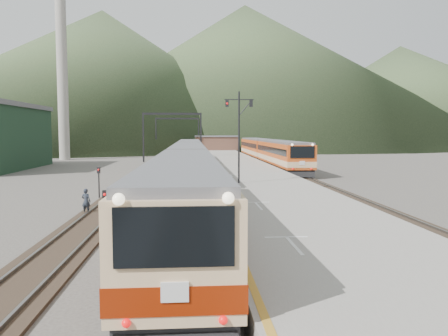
{
  "coord_description": "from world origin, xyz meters",
  "views": [
    {
      "loc": [
        0.36,
        -16.38,
        4.86
      ],
      "look_at": [
        2.88,
        18.15,
        2.0
      ],
      "focal_mm": 35.0,
      "sensor_mm": 36.0,
      "label": 1
    }
  ],
  "objects": [
    {
      "name": "short_signal_c",
      "position": [
        -6.53,
        16.18,
        1.46
      ],
      "size": [
        0.24,
        0.19,
        2.27
      ],
      "color": "black",
      "rests_on": "ground"
    },
    {
      "name": "hill_c",
      "position": [
        110.0,
        210.0,
        25.0
      ],
      "size": [
        160.0,
        160.0,
        50.0
      ],
      "primitive_type": "cone",
      "color": "#2D3F24",
      "rests_on": "ground"
    },
    {
      "name": "smokestack",
      "position": [
        -22.0,
        62.0,
        15.0
      ],
      "size": [
        1.8,
        1.8,
        30.0
      ],
      "primitive_type": "cylinder",
      "color": "#9E998E",
      "rests_on": "ground"
    },
    {
      "name": "second_train",
      "position": [
        11.5,
        47.77,
        2.09
      ],
      "size": [
        3.04,
        41.41,
        3.71
      ],
      "color": "#BE4918",
      "rests_on": "track_second"
    },
    {
      "name": "main_train",
      "position": [
        0.0,
        21.45,
        1.98
      ],
      "size": [
        2.87,
        58.9,
        3.5
      ],
      "color": "#D9B182",
      "rests_on": "track_main"
    },
    {
      "name": "short_signal_a",
      "position": [
        -3.53,
        3.21,
        1.46
      ],
      "size": [
        0.23,
        0.17,
        2.27
      ],
      "color": "black",
      "rests_on": "ground"
    },
    {
      "name": "platform",
      "position": [
        5.6,
        38.0,
        0.5
      ],
      "size": [
        8.0,
        100.0,
        1.0
      ],
      "primitive_type": "cube",
      "color": "gray",
      "rests_on": "ground"
    },
    {
      "name": "short_signal_b",
      "position": [
        -3.19,
        34.94,
        1.46
      ],
      "size": [
        0.26,
        0.23,
        2.27
      ],
      "color": "black",
      "rests_on": "ground"
    },
    {
      "name": "gantry_near",
      "position": [
        -2.85,
        55.0,
        5.59
      ],
      "size": [
        9.55,
        0.25,
        8.0
      ],
      "color": "black",
      "rests_on": "ground"
    },
    {
      "name": "worker",
      "position": [
        -5.95,
        9.8,
        0.76
      ],
      "size": [
        0.63,
        0.5,
        1.52
      ],
      "primitive_type": "imported",
      "rotation": [
        0.0,
        0.0,
        2.88
      ],
      "color": "#222934",
      "rests_on": "ground"
    },
    {
      "name": "signal_mast",
      "position": [
        3.88,
        16.33,
        5.2
      ],
      "size": [
        2.2,
        0.26,
        6.88
      ],
      "color": "black",
      "rests_on": "platform"
    },
    {
      "name": "hill_a",
      "position": [
        -40.0,
        190.0,
        30.0
      ],
      "size": [
        180.0,
        180.0,
        60.0
      ],
      "primitive_type": "cone",
      "color": "#2D3F24",
      "rests_on": "ground"
    },
    {
      "name": "station_shed",
      "position": [
        5.6,
        78.0,
        2.57
      ],
      "size": [
        9.4,
        4.4,
        3.1
      ],
      "color": "brown",
      "rests_on": "platform"
    },
    {
      "name": "track_second",
      "position": [
        11.5,
        40.0,
        0.07
      ],
      "size": [
        2.6,
        200.0,
        0.23
      ],
      "color": "black",
      "rests_on": "ground"
    },
    {
      "name": "gantry_far",
      "position": [
        -2.85,
        80.0,
        5.59
      ],
      "size": [
        9.55,
        0.25,
        8.0
      ],
      "color": "black",
      "rests_on": "ground"
    },
    {
      "name": "hill_b",
      "position": [
        30.0,
        230.0,
        37.5
      ],
      "size": [
        220.0,
        220.0,
        75.0
      ],
      "primitive_type": "cone",
      "color": "#2D3F24",
      "rests_on": "ground"
    },
    {
      "name": "track_main",
      "position": [
        0.0,
        40.0,
        0.07
      ],
      "size": [
        2.6,
        200.0,
        0.23
      ],
      "color": "black",
      "rests_on": "ground"
    },
    {
      "name": "track_far",
      "position": [
        -5.0,
        40.0,
        0.07
      ],
      "size": [
        2.6,
        200.0,
        0.23
      ],
      "color": "black",
      "rests_on": "ground"
    },
    {
      "name": "ground",
      "position": [
        0.0,
        0.0,
        0.0
      ],
      "size": [
        400.0,
        400.0,
        0.0
      ],
      "primitive_type": "plane",
      "color": "#47423D",
      "rests_on": "ground"
    }
  ]
}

